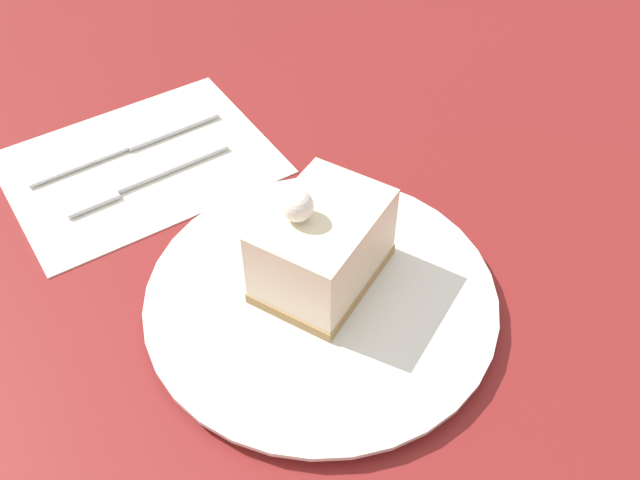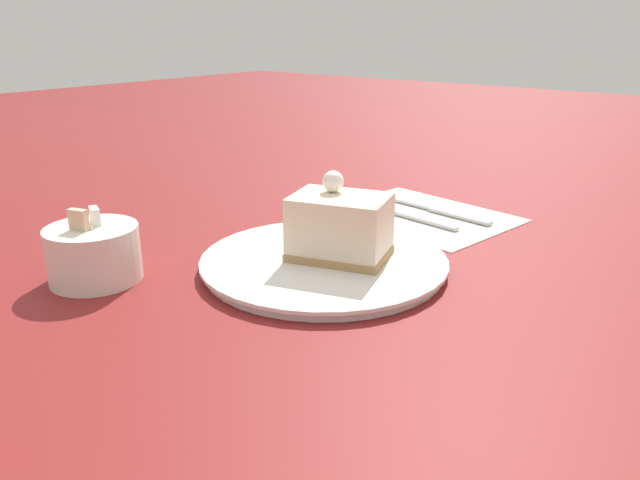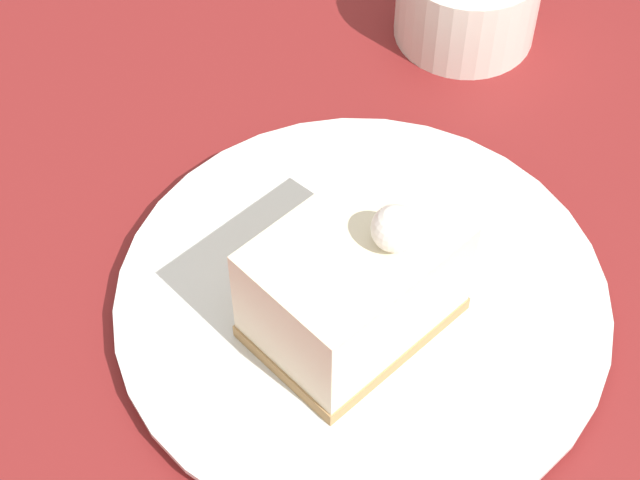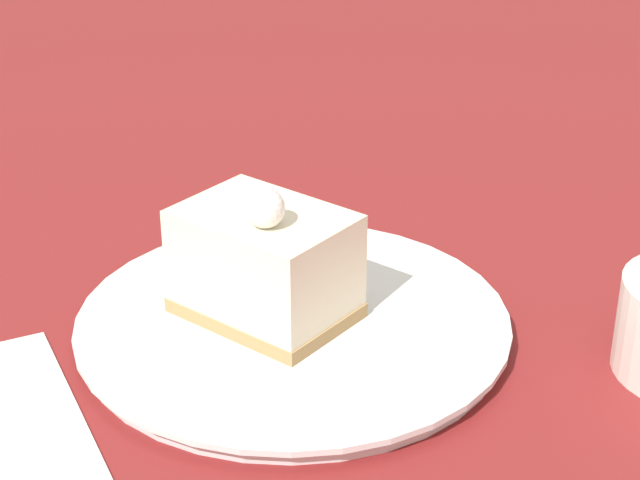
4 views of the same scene
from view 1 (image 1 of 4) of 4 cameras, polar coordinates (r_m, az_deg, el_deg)
The scene contains 6 objects.
ground_plane at distance 0.57m, azimuth -3.37°, elevation -3.81°, with size 4.00×4.00×0.00m, color maroon.
plate at distance 0.56m, azimuth 0.08°, elevation -4.68°, with size 0.27×0.27×0.01m.
cake_slice at distance 0.54m, azimuth 0.16°, elevation -0.46°, with size 0.10×0.12×0.09m.
napkin at distance 0.70m, azimuth -14.34°, elevation 5.92°, with size 0.22×0.27×0.00m.
fork at distance 0.68m, azimuth -14.69°, elevation 4.48°, with size 0.04×0.16×0.00m.
knife at distance 0.72m, azimuth -13.87°, elevation 7.79°, with size 0.04×0.19×0.00m.
Camera 1 is at (-0.29, 0.22, 0.44)m, focal length 40.00 mm.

